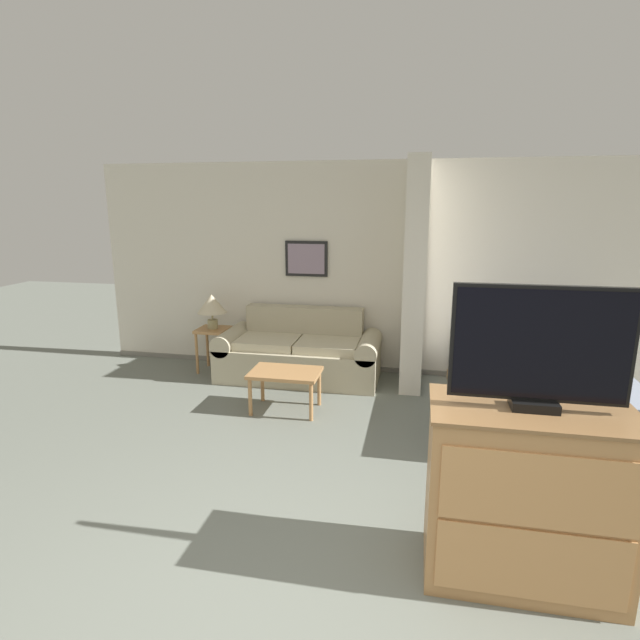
# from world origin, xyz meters

# --- Properties ---
(wall_back) EXTENTS (7.08, 0.16, 2.60)m
(wall_back) POSITION_xyz_m (-0.00, 4.35, 1.29)
(wall_back) COLOR silver
(wall_back) RESTS_ON ground_plane
(wall_partition_pillar) EXTENTS (0.24, 0.77, 2.60)m
(wall_partition_pillar) POSITION_xyz_m (0.52, 3.91, 1.30)
(wall_partition_pillar) COLOR silver
(wall_partition_pillar) RESTS_ON ground_plane
(couch) EXTENTS (1.96, 0.84, 0.83)m
(couch) POSITION_xyz_m (-0.82, 3.87, 0.31)
(couch) COLOR #B7AD8E
(couch) RESTS_ON ground_plane
(coffee_table) EXTENTS (0.71, 0.48, 0.43)m
(coffee_table) POSITION_xyz_m (-0.73, 2.86, 0.37)
(coffee_table) COLOR #B27F4C
(coffee_table) RESTS_ON ground_plane
(side_table) EXTENTS (0.38, 0.38, 0.56)m
(side_table) POSITION_xyz_m (-1.96, 3.91, 0.45)
(side_table) COLOR #B27F4C
(side_table) RESTS_ON ground_plane
(table_lamp) EXTENTS (0.37, 0.37, 0.44)m
(table_lamp) POSITION_xyz_m (-1.96, 3.91, 0.86)
(table_lamp) COLOR tan
(table_lamp) RESTS_ON side_table
(tv_dresser) EXTENTS (1.08, 0.57, 1.03)m
(tv_dresser) POSITION_xyz_m (1.20, 0.84, 0.52)
(tv_dresser) COLOR #B27F4C
(tv_dresser) RESTS_ON ground_plane
(tv) EXTENTS (0.91, 0.16, 0.67)m
(tv) POSITION_xyz_m (1.20, 0.85, 1.37)
(tv) COLOR black
(tv) RESTS_ON tv_dresser
(bed) EXTENTS (1.54, 2.18, 0.59)m
(bed) POSITION_xyz_m (1.73, 3.16, 0.30)
(bed) COLOR #B27F4C
(bed) RESTS_ON ground_plane
(backpack) EXTENTS (0.34, 0.24, 0.44)m
(backpack) POSITION_xyz_m (1.88, 3.24, 0.82)
(backpack) COLOR #232D4C
(backpack) RESTS_ON bed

